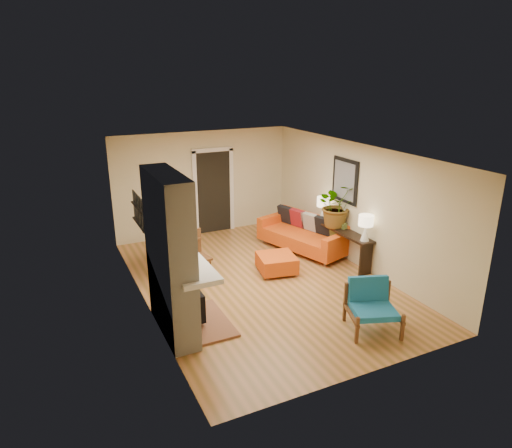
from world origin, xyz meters
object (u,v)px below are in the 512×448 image
at_px(ottoman, 277,263).
at_px(houseplant, 337,205).
at_px(blue_chair, 371,303).
at_px(console_table, 342,236).
at_px(lamp_near, 366,225).
at_px(sofa, 306,234).
at_px(dining_table, 175,241).
at_px(lamp_far, 323,206).

height_order(ottoman, houseplant, houseplant).
distance_m(blue_chair, console_table, 2.76).
bearing_deg(lamp_near, sofa, 101.35).
relative_size(sofa, lamp_near, 4.35).
relative_size(ottoman, dining_table, 0.45).
relative_size(ottoman, blue_chair, 0.88).
distance_m(dining_table, houseplant, 3.55).
relative_size(blue_chair, lamp_far, 1.82).
xyz_separation_m(sofa, lamp_near, (0.34, -1.69, 0.69)).
relative_size(lamp_near, lamp_far, 1.00).
distance_m(console_table, lamp_far, 0.90).
bearing_deg(blue_chair, console_table, 64.25).
bearing_deg(lamp_far, console_table, -90.00).
height_order(blue_chair, houseplant, houseplant).
height_order(sofa, blue_chair, sofa).
bearing_deg(ottoman, houseplant, 6.15).
bearing_deg(blue_chair, lamp_far, 69.70).
bearing_deg(ottoman, dining_table, 151.92).
bearing_deg(console_table, houseplant, 92.57).
bearing_deg(sofa, ottoman, -144.82).
distance_m(blue_chair, lamp_far, 3.51).
distance_m(ottoman, lamp_near, 1.96).
height_order(ottoman, console_table, console_table).
xyz_separation_m(blue_chair, lamp_far, (1.20, 3.23, 0.63)).
bearing_deg(console_table, lamp_far, 90.00).
bearing_deg(lamp_far, lamp_near, -90.00).
xyz_separation_m(sofa, lamp_far, (0.34, -0.17, 0.69)).
height_order(blue_chair, lamp_near, lamp_near).
relative_size(console_table, houseplant, 1.87).
distance_m(sofa, lamp_near, 1.85).
relative_size(blue_chair, lamp_near, 1.82).
height_order(ottoman, dining_table, dining_table).
distance_m(sofa, houseplant, 1.14).
bearing_deg(console_table, dining_table, 163.09).
distance_m(sofa, lamp_far, 0.78).
bearing_deg(blue_chair, lamp_near, 55.15).
bearing_deg(lamp_near, dining_table, 152.20).
bearing_deg(dining_table, lamp_far, -4.76).
relative_size(dining_table, lamp_far, 3.59).
xyz_separation_m(console_table, houseplant, (-0.01, 0.22, 0.64)).
xyz_separation_m(blue_chair, lamp_near, (1.20, 1.72, 0.63)).
bearing_deg(lamp_near, blue_chair, -124.85).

